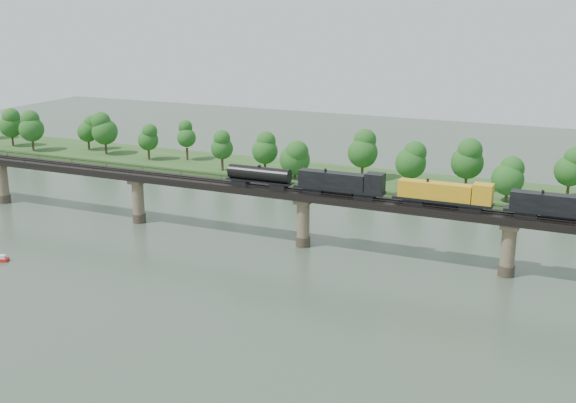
% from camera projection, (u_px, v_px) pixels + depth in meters
% --- Properties ---
extents(ground, '(400.00, 400.00, 0.00)m').
position_uv_depth(ground, '(233.00, 300.00, 120.17)').
color(ground, '#354336').
rests_on(ground, ground).
extents(far_bank, '(300.00, 24.00, 1.60)m').
position_uv_depth(far_bank, '(382.00, 182.00, 194.66)').
color(far_bank, '#294C1E').
rests_on(far_bank, ground).
extents(bridge, '(236.00, 30.00, 11.50)m').
position_uv_depth(bridge, '(303.00, 220.00, 145.06)').
color(bridge, '#473A2D').
rests_on(bridge, ground).
extents(bridge_superstructure, '(220.00, 4.90, 0.75)m').
position_uv_depth(bridge_superstructure, '(303.00, 190.00, 143.36)').
color(bridge_superstructure, black).
rests_on(bridge_superstructure, bridge).
extents(far_treeline, '(289.06, 17.54, 13.60)m').
position_uv_depth(far_treeline, '(349.00, 153.00, 191.79)').
color(far_treeline, '#382619').
rests_on(far_treeline, far_bank).
extents(freight_train, '(73.84, 2.88, 5.08)m').
position_uv_depth(freight_train, '(408.00, 191.00, 134.47)').
color(freight_train, black).
rests_on(freight_train, bridge).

